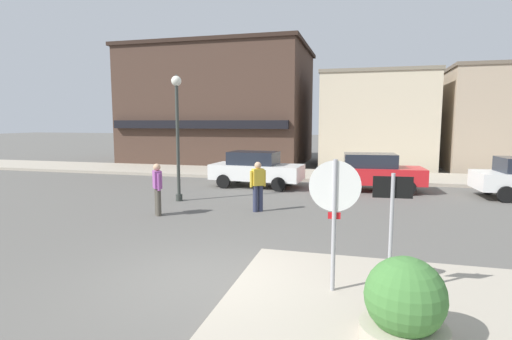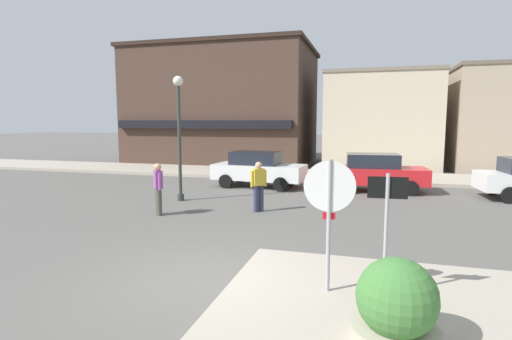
% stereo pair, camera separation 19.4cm
% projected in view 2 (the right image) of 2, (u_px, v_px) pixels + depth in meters
% --- Properties ---
extents(ground_plane, '(160.00, 160.00, 0.00)m').
position_uv_depth(ground_plane, '(198.00, 280.00, 7.30)').
color(ground_plane, '#5B5954').
extents(sidewalk_corner, '(6.40, 4.80, 0.15)m').
position_uv_depth(sidewalk_corner, '(437.00, 327.00, 5.49)').
color(sidewalk_corner, '#A89E8C').
rests_on(sidewalk_corner, ground).
extents(kerb_far, '(80.00, 4.00, 0.15)m').
position_uv_depth(kerb_far, '(311.00, 175.00, 21.11)').
color(kerb_far, '#A89E8C').
rests_on(kerb_far, ground).
extents(stop_sign, '(0.82, 0.09, 2.30)m').
position_uv_depth(stop_sign, '(329.00, 208.00, 6.34)').
color(stop_sign, '#9E9EA3').
rests_on(stop_sign, ground).
extents(one_way_sign, '(0.60, 0.07, 2.10)m').
position_uv_depth(one_way_sign, '(386.00, 223.00, 6.17)').
color(one_way_sign, '#9E9EA3').
rests_on(one_way_sign, ground).
extents(planter, '(1.10, 1.10, 1.23)m').
position_uv_depth(planter, '(396.00, 310.00, 4.95)').
color(planter, '#ADA38E').
rests_on(planter, ground).
extents(lamp_post, '(0.36, 0.36, 4.54)m').
position_uv_depth(lamp_post, '(179.00, 119.00, 14.28)').
color(lamp_post, '#333833').
rests_on(lamp_post, ground).
extents(parked_car_nearest, '(4.11, 2.10, 1.56)m').
position_uv_depth(parked_car_nearest, '(258.00, 169.00, 17.65)').
color(parked_car_nearest, white).
rests_on(parked_car_nearest, ground).
extents(parked_car_second, '(4.12, 2.11, 1.56)m').
position_uv_depth(parked_car_second, '(375.00, 172.00, 16.53)').
color(parked_car_second, red).
rests_on(parked_car_second, ground).
extents(pedestrian_crossing_near, '(0.49, 0.41, 1.61)m').
position_uv_depth(pedestrian_crossing_near, '(259.00, 185.00, 12.76)').
color(pedestrian_crossing_near, '#2D334C').
rests_on(pedestrian_crossing_near, ground).
extents(pedestrian_crossing_far, '(0.43, 0.48, 1.61)m').
position_uv_depth(pedestrian_crossing_far, '(158.00, 187.00, 12.29)').
color(pedestrian_crossing_far, '#4C473D').
rests_on(pedestrian_crossing_far, ground).
extents(building_corner_shop, '(12.34, 9.00, 7.93)m').
position_uv_depth(building_corner_shop, '(225.00, 106.00, 28.51)').
color(building_corner_shop, '#473328').
rests_on(building_corner_shop, ground).
extents(building_storefront_left_near, '(6.75, 6.37, 5.88)m').
position_uv_depth(building_storefront_left_near, '(380.00, 120.00, 25.35)').
color(building_storefront_left_near, beige).
rests_on(building_storefront_left_near, ground).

